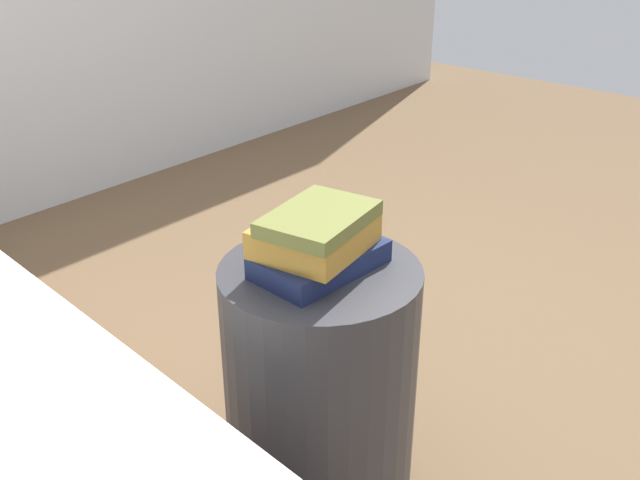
% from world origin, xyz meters
% --- Properties ---
extents(ground_plane, '(8.00, 8.00, 0.00)m').
position_xyz_m(ground_plane, '(0.00, 0.00, 0.00)').
color(ground_plane, brown).
extents(side_table, '(0.44, 0.44, 0.57)m').
position_xyz_m(side_table, '(0.00, 0.00, 0.28)').
color(side_table, '#333338').
rests_on(side_table, ground_plane).
extents(book_navy, '(0.28, 0.18, 0.05)m').
position_xyz_m(book_navy, '(0.00, 0.00, 0.59)').
color(book_navy, '#19234C').
rests_on(book_navy, side_table).
extents(book_ochre, '(0.26, 0.23, 0.06)m').
position_xyz_m(book_ochre, '(-0.01, 0.01, 0.65)').
color(book_ochre, '#B7842D').
rests_on(book_ochre, book_navy).
extents(book_olive, '(0.26, 0.21, 0.03)m').
position_xyz_m(book_olive, '(-0.01, -0.01, 0.69)').
color(book_olive, olive).
rests_on(book_olive, book_ochre).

